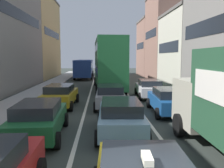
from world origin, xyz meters
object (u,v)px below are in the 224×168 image
at_px(sedan_centre_lane_second, 121,116).
at_px(wagon_left_lane_second, 39,118).
at_px(hatchback_centre_lane_third, 110,95).
at_px(bus_far_queue_secondary, 84,67).
at_px(sedan_left_lane_third, 60,95).
at_px(sedan_right_lane_behind_truck, 169,100).
at_px(bus_mid_queue_primary, 109,62).
at_px(wagon_right_lane_far, 149,88).

height_order(sedan_centre_lane_second, wagon_left_lane_second, same).
xyz_separation_m(hatchback_centre_lane_third, bus_far_queue_secondary, (-3.23, 22.26, 0.96)).
xyz_separation_m(sedan_left_lane_third, sedan_right_lane_behind_truck, (6.71, -2.22, 0.00)).
bearing_deg(wagon_left_lane_second, bus_mid_queue_primary, -15.65).
height_order(wagon_left_lane_second, hatchback_centre_lane_third, same).
bearing_deg(bus_far_queue_secondary, sedan_left_lane_third, 179.09).
xyz_separation_m(sedan_centre_lane_second, wagon_right_lane_far, (3.14, 9.17, 0.00)).
bearing_deg(sedan_left_lane_third, wagon_left_lane_second, -176.58).
bearing_deg(sedan_left_lane_third, sedan_centre_lane_second, -147.07).
bearing_deg(wagon_right_lane_far, wagon_left_lane_second, 147.44).
bearing_deg(hatchback_centre_lane_third, sedan_left_lane_third, 84.87).
bearing_deg(bus_far_queue_secondary, wagon_left_lane_second, 179.44).
distance_m(sedan_centre_lane_second, wagon_left_lane_second, 3.40).
distance_m(wagon_left_lane_second, sedan_right_lane_behind_truck, 7.63).
bearing_deg(wagon_left_lane_second, sedan_right_lane_behind_truck, -61.73).
distance_m(sedan_centre_lane_second, bus_far_queue_secondary, 28.04).
bearing_deg(bus_far_queue_secondary, hatchback_centre_lane_third, -172.39).
relative_size(sedan_centre_lane_second, sedan_left_lane_third, 1.00).
relative_size(sedan_centre_lane_second, hatchback_centre_lane_third, 1.00).
xyz_separation_m(sedan_right_lane_behind_truck, bus_mid_queue_primary, (-3.20, 10.33, 2.03)).
distance_m(sedan_centre_lane_second, hatchback_centre_lane_third, 5.56).
relative_size(sedan_left_lane_third, bus_far_queue_secondary, 0.41).
bearing_deg(bus_far_queue_secondary, wagon_right_lane_far, -161.19).
distance_m(sedan_centre_lane_second, sedan_left_lane_third, 6.90).
distance_m(wagon_left_lane_second, bus_far_queue_secondary, 28.01).
distance_m(wagon_right_lane_far, bus_far_queue_secondary, 19.79).
height_order(wagon_left_lane_second, wagon_right_lane_far, same).
height_order(sedan_centre_lane_second, bus_mid_queue_primary, bus_mid_queue_primary).
bearing_deg(sedan_centre_lane_second, sedan_left_lane_third, 32.69).
height_order(hatchback_centre_lane_third, bus_far_queue_secondary, bus_far_queue_secondary).
height_order(wagon_left_lane_second, bus_mid_queue_primary, bus_mid_queue_primary).
xyz_separation_m(sedan_right_lane_behind_truck, bus_far_queue_secondary, (-6.61, 24.11, 0.96)).
bearing_deg(hatchback_centre_lane_third, sedan_right_lane_behind_truck, -117.40).
xyz_separation_m(sedan_left_lane_third, bus_far_queue_secondary, (0.10, 21.89, 0.96)).
xyz_separation_m(sedan_left_lane_third, wagon_right_lane_far, (6.69, 3.25, 0.00)).
distance_m(hatchback_centre_lane_third, sedan_right_lane_behind_truck, 3.86).
height_order(wagon_left_lane_second, bus_far_queue_secondary, bus_far_queue_secondary).
xyz_separation_m(wagon_left_lane_second, hatchback_centre_lane_third, (3.18, 5.73, 0.00)).
distance_m(bus_mid_queue_primary, bus_far_queue_secondary, 14.24).
bearing_deg(sedan_left_lane_third, sedan_right_lane_behind_truck, -106.25).
distance_m(sedan_centre_lane_second, sedan_right_lane_behind_truck, 4.88).
height_order(sedan_left_lane_third, bus_far_queue_secondary, bus_far_queue_secondary).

